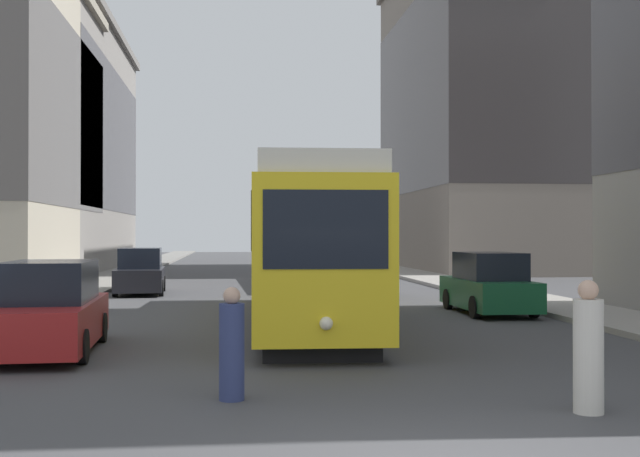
# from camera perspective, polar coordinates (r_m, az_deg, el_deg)

# --- Properties ---
(sidewalk_left) EXTENTS (2.77, 120.00, 0.15)m
(sidewalk_left) POSITION_cam_1_polar(r_m,az_deg,el_deg) (48.11, -13.87, -3.14)
(sidewalk_left) COLOR gray
(sidewalk_left) RESTS_ON ground
(sidewalk_right) EXTENTS (2.77, 120.00, 0.15)m
(sidewalk_right) POSITION_cam_1_polar(r_m,az_deg,el_deg) (48.79, 5.87, -3.11)
(sidewalk_right) COLOR gray
(sidewalk_right) RESTS_ON ground
(streetcar) EXTENTS (3.09, 14.87, 3.89)m
(streetcar) POSITION_cam_1_polar(r_m,az_deg,el_deg) (21.20, -1.26, -1.12)
(streetcar) COLOR black
(streetcar) RESTS_ON ground
(transit_bus) EXTENTS (2.98, 11.56, 3.45)m
(transit_bus) POSITION_cam_1_polar(r_m,az_deg,el_deg) (36.66, 1.56, -1.07)
(transit_bus) COLOR black
(transit_bus) RESTS_ON ground
(parked_car_left_near) EXTENTS (2.07, 4.43, 1.82)m
(parked_car_left_near) POSITION_cam_1_polar(r_m,az_deg,el_deg) (32.22, -12.79, -3.11)
(parked_car_left_near) COLOR black
(parked_car_left_near) RESTS_ON ground
(parked_car_left_mid) EXTENTS (2.05, 4.91, 1.82)m
(parked_car_left_mid) POSITION_cam_1_polar(r_m,az_deg,el_deg) (16.72, -18.89, -5.59)
(parked_car_left_mid) COLOR black
(parked_car_left_mid) RESTS_ON ground
(parked_car_right_far) EXTENTS (1.89, 4.47, 1.82)m
(parked_car_right_far) POSITION_cam_1_polar(r_m,az_deg,el_deg) (24.21, 12.03, -4.00)
(parked_car_right_far) COLOR black
(parked_car_right_far) RESTS_ON ground
(pedestrian_crossing_near) EXTENTS (0.39, 0.39, 1.75)m
(pedestrian_crossing_near) POSITION_cam_1_polar(r_m,az_deg,el_deg) (11.13, 18.72, -8.34)
(pedestrian_crossing_near) COLOR beige
(pedestrian_crossing_near) RESTS_ON ground
(pedestrian_crossing_far) EXTENTS (0.36, 0.36, 1.61)m
(pedestrian_crossing_far) POSITION_cam_1_polar(r_m,az_deg,el_deg) (11.45, -6.36, -8.49)
(pedestrian_crossing_far) COLOR navy
(pedestrian_crossing_far) RESTS_ON ground
(building_left_corner) EXTENTS (13.31, 23.81, 16.02)m
(building_left_corner) POSITION_cam_1_polar(r_m,az_deg,el_deg) (55.12, -21.16, 5.69)
(building_left_corner) COLOR gray
(building_left_corner) RESTS_ON ground
(building_right_midblock) EXTENTS (11.13, 20.38, 21.07)m
(building_right_midblock) POSITION_cam_1_polar(r_m,az_deg,el_deg) (55.13, 11.78, 8.43)
(building_right_midblock) COLOR slate
(building_right_midblock) RESTS_ON ground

